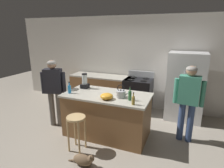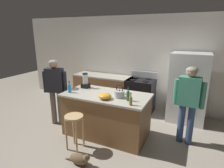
# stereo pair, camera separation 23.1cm
# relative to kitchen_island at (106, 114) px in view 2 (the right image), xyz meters

# --- Properties ---
(ground_plane) EXTENTS (14.00, 14.00, 0.00)m
(ground_plane) POSITION_rel_kitchen_island_xyz_m (0.00, 0.00, -0.48)
(ground_plane) COLOR #9E9384
(back_wall) EXTENTS (8.00, 0.10, 2.70)m
(back_wall) POSITION_rel_kitchen_island_xyz_m (0.00, 1.95, 0.87)
(back_wall) COLOR silver
(back_wall) RESTS_ON ground_plane
(kitchen_island) EXTENTS (1.85, 0.95, 0.95)m
(kitchen_island) POSITION_rel_kitchen_island_xyz_m (0.00, 0.00, 0.00)
(kitchen_island) COLOR brown
(kitchen_island) RESTS_ON ground_plane
(back_counter_run) EXTENTS (2.00, 0.64, 0.95)m
(back_counter_run) POSITION_rel_kitchen_island_xyz_m (-0.80, 1.55, -0.00)
(back_counter_run) COLOR brown
(back_counter_run) RESTS_ON ground_plane
(refrigerator) EXTENTS (0.90, 0.73, 1.76)m
(refrigerator) POSITION_rel_kitchen_island_xyz_m (1.54, 1.50, 0.40)
(refrigerator) COLOR silver
(refrigerator) RESTS_ON ground_plane
(stove_range) EXTENTS (0.76, 0.65, 1.13)m
(stove_range) POSITION_rel_kitchen_island_xyz_m (0.31, 1.52, 0.01)
(stove_range) COLOR black
(stove_range) RESTS_ON ground_plane
(person_by_island_left) EXTENTS (0.59, 0.34, 1.62)m
(person_by_island_left) POSITION_rel_kitchen_island_xyz_m (-1.34, -0.07, 0.50)
(person_by_island_left) COLOR #66605B
(person_by_island_left) RESTS_ON ground_plane
(person_by_sink_right) EXTENTS (0.60, 0.25, 1.61)m
(person_by_sink_right) POSITION_rel_kitchen_island_xyz_m (1.62, 0.40, 0.50)
(person_by_sink_right) COLOR #384C7A
(person_by_sink_right) RESTS_ON ground_plane
(bar_stool) EXTENTS (0.36, 0.36, 0.70)m
(bar_stool) POSITION_rel_kitchen_island_xyz_m (-0.31, -0.74, 0.06)
(bar_stool) COLOR tan
(bar_stool) RESTS_ON ground_plane
(cat) EXTENTS (0.52, 0.18, 0.26)m
(cat) POSITION_rel_kitchen_island_xyz_m (0.03, -1.10, -0.37)
(cat) COLOR brown
(cat) RESTS_ON ground_plane
(blender_appliance) EXTENTS (0.17, 0.17, 0.35)m
(blender_appliance) POSITION_rel_kitchen_island_xyz_m (-0.66, 0.22, 0.62)
(blender_appliance) COLOR black
(blender_appliance) RESTS_ON kitchen_island
(bottle_soda) EXTENTS (0.07, 0.07, 0.26)m
(bottle_soda) POSITION_rel_kitchen_island_xyz_m (-0.78, -0.23, 0.57)
(bottle_soda) COLOR #268CD8
(bottle_soda) RESTS_ON kitchen_island
(bottle_olive_oil) EXTENTS (0.07, 0.07, 0.28)m
(bottle_olive_oil) POSITION_rel_kitchen_island_xyz_m (0.56, -0.16, 0.58)
(bottle_olive_oil) COLOR #2D6638
(bottle_olive_oil) RESTS_ON kitchen_island
(bottle_vinegar) EXTENTS (0.06, 0.06, 0.24)m
(bottle_vinegar) POSITION_rel_kitchen_island_xyz_m (0.68, -0.35, 0.56)
(bottle_vinegar) COLOR olive
(bottle_vinegar) RESTS_ON kitchen_island
(mixing_bowl) EXTENTS (0.26, 0.26, 0.12)m
(mixing_bowl) POSITION_rel_kitchen_island_xyz_m (0.11, -0.27, 0.53)
(mixing_bowl) COLOR orange
(mixing_bowl) RESTS_ON kitchen_island
(tea_kettle) EXTENTS (0.28, 0.20, 0.27)m
(tea_kettle) POSITION_rel_kitchen_island_xyz_m (0.34, -0.06, 0.55)
(tea_kettle) COLOR #B7BABF
(tea_kettle) RESTS_ON kitchen_island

